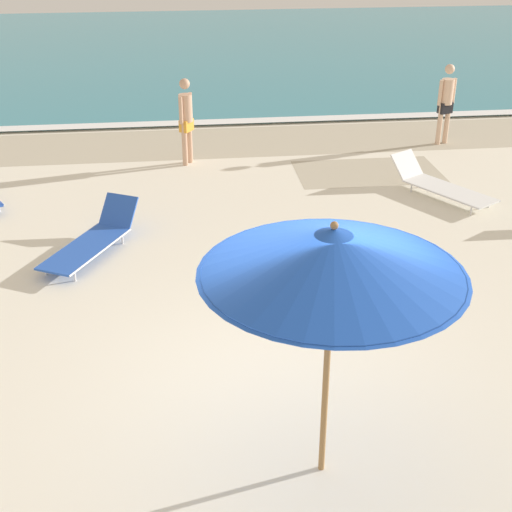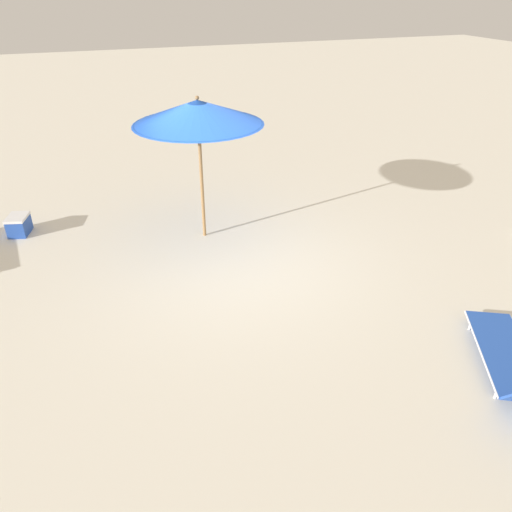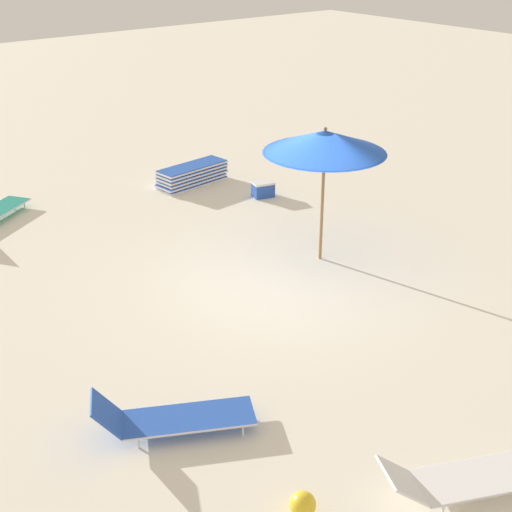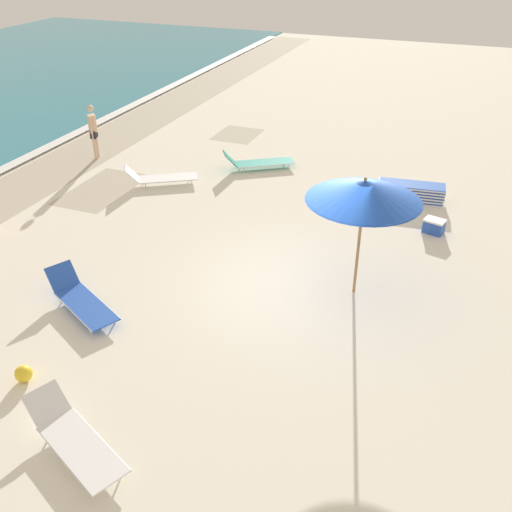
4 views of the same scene
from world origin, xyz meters
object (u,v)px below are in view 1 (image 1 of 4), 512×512
(beach_umbrella, at_px, (333,253))
(sun_lounger_near_water_right, at_px, (440,185))
(beachgoer_wading_adult, at_px, (446,100))
(sun_lounger_under_umbrella, at_px, (92,240))
(beachgoer_strolling_adult, at_px, (186,116))

(beach_umbrella, relative_size, sun_lounger_near_water_right, 1.24)
(beach_umbrella, height_order, beachgoer_wading_adult, beach_umbrella)
(beach_umbrella, height_order, sun_lounger_under_umbrella, beach_umbrella)
(sun_lounger_near_water_right, distance_m, beachgoer_strolling_adult, 5.20)
(beach_umbrella, distance_m, sun_lounger_under_umbrella, 6.06)
(sun_lounger_near_water_right, bearing_deg, sun_lounger_under_umbrella, 163.65)
(beachgoer_wading_adult, bearing_deg, sun_lounger_under_umbrella, 13.27)
(sun_lounger_under_umbrella, xyz_separation_m, sun_lounger_near_water_right, (6.17, 1.64, -0.00))
(sun_lounger_under_umbrella, xyz_separation_m, beachgoer_wading_adult, (7.31, 4.68, 0.78))
(beachgoer_wading_adult, height_order, beachgoer_strolling_adult, same)
(beachgoer_strolling_adult, bearing_deg, beachgoer_wading_adult, -50.65)
(sun_lounger_near_water_right, xyz_separation_m, beachgoer_strolling_adult, (-4.57, 2.36, 0.78))
(beach_umbrella, relative_size, beachgoer_strolling_adult, 1.49)
(beachgoer_wading_adult, bearing_deg, beach_umbrella, 44.74)
(beach_umbrella, height_order, beachgoer_strolling_adult, beach_umbrella)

